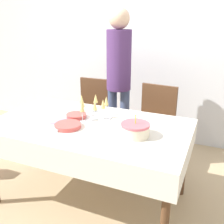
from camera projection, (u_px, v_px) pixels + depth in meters
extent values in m
plane|color=tan|center=(91.00, 198.00, 2.52)|extent=(12.00, 12.00, 0.00)
cube|color=silver|center=(144.00, 40.00, 3.43)|extent=(8.00, 0.05, 2.70)
cube|color=silver|center=(89.00, 125.00, 2.26)|extent=(1.68, 0.93, 0.03)
cube|color=silver|center=(89.00, 135.00, 2.29)|extent=(1.71, 0.96, 0.21)
cylinder|color=#51331E|center=(165.00, 218.00, 1.76)|extent=(0.06, 0.06, 0.74)
cylinder|color=#51331E|center=(47.00, 133.00, 3.03)|extent=(0.06, 0.06, 0.74)
cylinder|color=#51331E|center=(184.00, 160.00, 2.46)|extent=(0.06, 0.06, 0.74)
cube|color=#51331E|center=(90.00, 125.00, 3.13)|extent=(0.43, 0.43, 0.04)
cube|color=#51331E|center=(96.00, 99.00, 3.21)|extent=(0.40, 0.05, 0.50)
cylinder|color=#51331E|center=(98.00, 150.00, 2.99)|extent=(0.04, 0.04, 0.40)
cylinder|color=#51331E|center=(70.00, 145.00, 3.12)|extent=(0.04, 0.04, 0.40)
cylinder|color=#51331E|center=(109.00, 138.00, 3.31)|extent=(0.04, 0.04, 0.40)
cylinder|color=#51331E|center=(84.00, 133.00, 3.43)|extent=(0.04, 0.04, 0.40)
cube|color=#51331E|center=(151.00, 135.00, 2.86)|extent=(0.46, 0.46, 0.04)
cube|color=#51331E|center=(159.00, 107.00, 2.92)|extent=(0.40, 0.07, 0.50)
cylinder|color=#51331E|center=(160.00, 165.00, 2.70)|extent=(0.04, 0.04, 0.40)
cylinder|color=#51331E|center=(129.00, 156.00, 2.86)|extent=(0.04, 0.04, 0.40)
cylinder|color=#51331E|center=(171.00, 150.00, 3.00)|extent=(0.04, 0.04, 0.40)
cylinder|color=#51331E|center=(141.00, 143.00, 3.16)|extent=(0.04, 0.04, 0.40)
cylinder|color=beige|center=(135.00, 131.00, 2.02)|extent=(0.22, 0.22, 0.08)
cylinder|color=#D15B66|center=(135.00, 125.00, 2.00)|extent=(0.22, 0.22, 0.02)
cylinder|color=yellow|center=(136.00, 120.00, 1.99)|extent=(0.01, 0.01, 0.06)
sphere|color=#F9CC4C|center=(136.00, 115.00, 1.98)|extent=(0.01, 0.01, 0.01)
cylinder|color=silver|center=(93.00, 116.00, 2.42)|extent=(0.37, 0.37, 0.01)
cylinder|color=silver|center=(103.00, 117.00, 2.38)|extent=(0.05, 0.05, 0.00)
cylinder|color=silver|center=(103.00, 113.00, 2.37)|extent=(0.01, 0.01, 0.08)
cone|color=#E0CC72|center=(103.00, 104.00, 2.34)|extent=(0.04, 0.04, 0.08)
cylinder|color=silver|center=(106.00, 114.00, 2.47)|extent=(0.05, 0.05, 0.00)
cylinder|color=silver|center=(106.00, 109.00, 2.45)|extent=(0.01, 0.01, 0.08)
cone|color=#E0CC72|center=(106.00, 101.00, 2.42)|extent=(0.04, 0.04, 0.08)
cylinder|color=silver|center=(96.00, 111.00, 2.54)|extent=(0.05, 0.05, 0.00)
cylinder|color=silver|center=(96.00, 107.00, 2.52)|extent=(0.01, 0.01, 0.08)
cone|color=#E0CC72|center=(96.00, 98.00, 2.50)|extent=(0.04, 0.04, 0.08)
cylinder|color=silver|center=(82.00, 112.00, 2.51)|extent=(0.05, 0.05, 0.00)
cylinder|color=silver|center=(82.00, 108.00, 2.50)|extent=(0.01, 0.01, 0.08)
cone|color=#E0CC72|center=(82.00, 99.00, 2.47)|extent=(0.04, 0.04, 0.08)
cylinder|color=silver|center=(83.00, 116.00, 2.42)|extent=(0.05, 0.05, 0.00)
cylinder|color=silver|center=(83.00, 111.00, 2.40)|extent=(0.01, 0.01, 0.08)
cone|color=#E0CC72|center=(82.00, 103.00, 2.37)|extent=(0.04, 0.04, 0.08)
cylinder|color=silver|center=(83.00, 121.00, 2.31)|extent=(0.05, 0.05, 0.00)
cylinder|color=silver|center=(82.00, 116.00, 2.29)|extent=(0.01, 0.01, 0.08)
cone|color=#E0CC72|center=(82.00, 107.00, 2.26)|extent=(0.04, 0.04, 0.08)
cylinder|color=silver|center=(95.00, 119.00, 2.34)|extent=(0.05, 0.05, 0.00)
cylinder|color=silver|center=(95.00, 114.00, 2.33)|extent=(0.01, 0.01, 0.08)
cone|color=#E0CC72|center=(95.00, 105.00, 2.30)|extent=(0.04, 0.04, 0.08)
cylinder|color=#CC4C47|center=(68.00, 127.00, 2.18)|extent=(0.22, 0.22, 0.01)
cylinder|color=#CC4C47|center=(68.00, 126.00, 2.18)|extent=(0.22, 0.22, 0.01)
cylinder|color=#CC4C47|center=(68.00, 126.00, 2.18)|extent=(0.22, 0.22, 0.01)
cylinder|color=#CC4C47|center=(68.00, 125.00, 2.17)|extent=(0.22, 0.22, 0.01)
cylinder|color=#CC4C47|center=(68.00, 124.00, 2.17)|extent=(0.22, 0.22, 0.01)
cylinder|color=#CC4C47|center=(76.00, 118.00, 2.38)|extent=(0.18, 0.18, 0.01)
cylinder|color=#CC4C47|center=(76.00, 117.00, 2.38)|extent=(0.18, 0.18, 0.01)
cylinder|color=#CC4C47|center=(76.00, 116.00, 2.38)|extent=(0.18, 0.18, 0.01)
cylinder|color=#CC4C47|center=(76.00, 116.00, 2.37)|extent=(0.18, 0.18, 0.01)
cylinder|color=#CC4C47|center=(76.00, 115.00, 2.37)|extent=(0.18, 0.18, 0.01)
cylinder|color=#CC4C47|center=(76.00, 114.00, 2.37)|extent=(0.18, 0.18, 0.01)
cube|color=silver|center=(126.00, 145.00, 1.88)|extent=(0.29, 0.09, 0.00)
cube|color=silver|center=(53.00, 128.00, 2.15)|extent=(0.18, 0.10, 0.02)
cube|color=pink|center=(61.00, 121.00, 2.29)|extent=(0.15, 0.15, 0.01)
cylinder|color=#3F4C72|center=(112.00, 121.00, 3.23)|extent=(0.11, 0.11, 0.84)
cylinder|color=#3F4C72|center=(124.00, 123.00, 3.17)|extent=(0.11, 0.11, 0.84)
cylinder|color=#4C2D60|center=(119.00, 60.00, 2.94)|extent=(0.28, 0.28, 0.67)
sphere|color=#D8B293|center=(119.00, 18.00, 2.79)|extent=(0.23, 0.23, 0.23)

